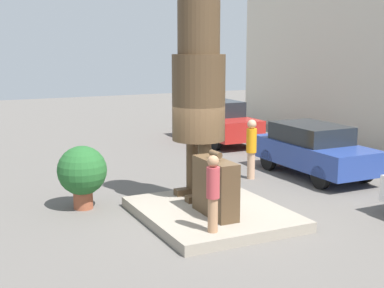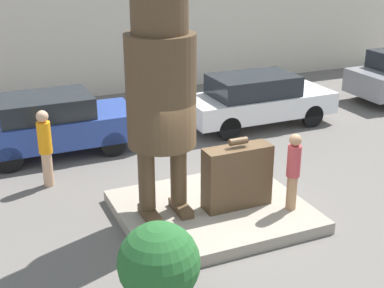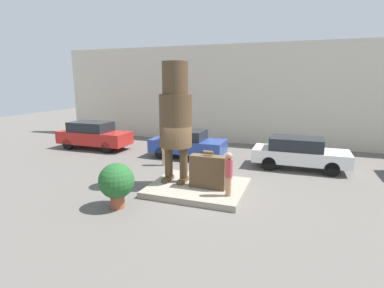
{
  "view_description": "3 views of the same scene",
  "coord_description": "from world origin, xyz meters",
  "px_view_note": "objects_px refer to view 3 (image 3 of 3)",
  "views": [
    {
      "loc": [
        10.4,
        -5.58,
        3.94
      ],
      "look_at": [
        -0.48,
        -0.27,
        1.69
      ],
      "focal_mm": 50.0,
      "sensor_mm": 36.0,
      "label": 1
    },
    {
      "loc": [
        -4.21,
        -8.56,
        5.27
      ],
      "look_at": [
        -0.45,
        -0.0,
        1.64
      ],
      "focal_mm": 50.0,
      "sensor_mm": 36.0,
      "label": 2
    },
    {
      "loc": [
        3.59,
        -10.55,
        4.23
      ],
      "look_at": [
        -0.18,
        -0.22,
        1.9
      ],
      "focal_mm": 28.0,
      "sensor_mm": 36.0,
      "label": 3
    }
  ],
  "objects_px": {
    "statue_figure": "(176,113)",
    "tourist": "(229,172)",
    "parked_car_white": "(299,152)",
    "worker_hivis": "(164,147)",
    "parked_car_blue": "(187,143)",
    "giant_suitcase": "(208,172)",
    "parked_car_red": "(94,135)",
    "planter_pot": "(117,182)"
  },
  "relations": [
    {
      "from": "statue_figure",
      "to": "parked_car_blue",
      "type": "distance_m",
      "value": 5.21
    },
    {
      "from": "giant_suitcase",
      "to": "worker_hivis",
      "type": "bearing_deg",
      "value": 137.39
    },
    {
      "from": "giant_suitcase",
      "to": "worker_hivis",
      "type": "xyz_separation_m",
      "value": [
        -3.21,
        2.96,
        0.11
      ]
    },
    {
      "from": "statue_figure",
      "to": "planter_pot",
      "type": "bearing_deg",
      "value": -111.99
    },
    {
      "from": "parked_car_red",
      "to": "planter_pot",
      "type": "bearing_deg",
      "value": -47.76
    },
    {
      "from": "tourist",
      "to": "planter_pot",
      "type": "bearing_deg",
      "value": -152.93
    },
    {
      "from": "statue_figure",
      "to": "tourist",
      "type": "xyz_separation_m",
      "value": [
        2.37,
        -0.87,
        -1.9
      ]
    },
    {
      "from": "statue_figure",
      "to": "parked_car_white",
      "type": "bearing_deg",
      "value": 43.38
    },
    {
      "from": "parked_car_blue",
      "to": "worker_hivis",
      "type": "relative_size",
      "value": 2.32
    },
    {
      "from": "statue_figure",
      "to": "parked_car_white",
      "type": "height_order",
      "value": "statue_figure"
    },
    {
      "from": "giant_suitcase",
      "to": "parked_car_blue",
      "type": "bearing_deg",
      "value": 119.23
    },
    {
      "from": "parked_car_white",
      "to": "worker_hivis",
      "type": "bearing_deg",
      "value": -164.91
    },
    {
      "from": "worker_hivis",
      "to": "parked_car_red",
      "type": "bearing_deg",
      "value": 161.43
    },
    {
      "from": "statue_figure",
      "to": "planter_pot",
      "type": "height_order",
      "value": "statue_figure"
    },
    {
      "from": "parked_car_blue",
      "to": "parked_car_white",
      "type": "xyz_separation_m",
      "value": [
        5.91,
        -0.19,
        -0.01
      ]
    },
    {
      "from": "parked_car_red",
      "to": "parked_car_white",
      "type": "bearing_deg",
      "value": -1.11
    },
    {
      "from": "tourist",
      "to": "parked_car_red",
      "type": "height_order",
      "value": "tourist"
    },
    {
      "from": "tourist",
      "to": "parked_car_red",
      "type": "bearing_deg",
      "value": 151.25
    },
    {
      "from": "parked_car_red",
      "to": "planter_pot",
      "type": "distance_m",
      "value": 9.76
    },
    {
      "from": "parked_car_white",
      "to": "planter_pot",
      "type": "xyz_separation_m",
      "value": [
        -5.68,
        -6.99,
        0.1
      ]
    },
    {
      "from": "giant_suitcase",
      "to": "parked_car_red",
      "type": "xyz_separation_m",
      "value": [
        -9.06,
        4.92,
        0.03
      ]
    },
    {
      "from": "parked_car_red",
      "to": "parked_car_white",
      "type": "relative_size",
      "value": 1.03
    },
    {
      "from": "giant_suitcase",
      "to": "planter_pot",
      "type": "relative_size",
      "value": 0.93
    },
    {
      "from": "planter_pot",
      "to": "tourist",
      "type": "bearing_deg",
      "value": 27.07
    },
    {
      "from": "parked_car_blue",
      "to": "worker_hivis",
      "type": "bearing_deg",
      "value": -104.41
    },
    {
      "from": "parked_car_red",
      "to": "statue_figure",
      "type": "bearing_deg",
      "value": -31.19
    },
    {
      "from": "statue_figure",
      "to": "planter_pot",
      "type": "xyz_separation_m",
      "value": [
        -1.06,
        -2.61,
        -2.08
      ]
    },
    {
      "from": "parked_car_white",
      "to": "parked_car_red",
      "type": "bearing_deg",
      "value": 178.89
    },
    {
      "from": "giant_suitcase",
      "to": "parked_car_white",
      "type": "distance_m",
      "value": 5.66
    },
    {
      "from": "statue_figure",
      "to": "parked_car_white",
      "type": "relative_size",
      "value": 1.06
    },
    {
      "from": "statue_figure",
      "to": "giant_suitcase",
      "type": "height_order",
      "value": "statue_figure"
    },
    {
      "from": "statue_figure",
      "to": "giant_suitcase",
      "type": "relative_size",
      "value": 3.26
    },
    {
      "from": "giant_suitcase",
      "to": "tourist",
      "type": "xyz_separation_m",
      "value": [
        0.92,
        -0.56,
        0.23
      ]
    },
    {
      "from": "parked_car_blue",
      "to": "parked_car_white",
      "type": "height_order",
      "value": "parked_car_blue"
    },
    {
      "from": "giant_suitcase",
      "to": "parked_car_white",
      "type": "xyz_separation_m",
      "value": [
        3.18,
        4.68,
        -0.05
      ]
    },
    {
      "from": "tourist",
      "to": "parked_car_red",
      "type": "xyz_separation_m",
      "value": [
        -9.98,
        5.48,
        -0.2
      ]
    },
    {
      "from": "parked_car_blue",
      "to": "tourist",
      "type": "bearing_deg",
      "value": -56.07
    },
    {
      "from": "giant_suitcase",
      "to": "statue_figure",
      "type": "bearing_deg",
      "value": 167.85
    },
    {
      "from": "parked_car_blue",
      "to": "planter_pot",
      "type": "bearing_deg",
      "value": -88.2
    },
    {
      "from": "worker_hivis",
      "to": "giant_suitcase",
      "type": "bearing_deg",
      "value": -42.61
    },
    {
      "from": "giant_suitcase",
      "to": "tourist",
      "type": "height_order",
      "value": "tourist"
    },
    {
      "from": "tourist",
      "to": "parked_car_blue",
      "type": "height_order",
      "value": "tourist"
    }
  ]
}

